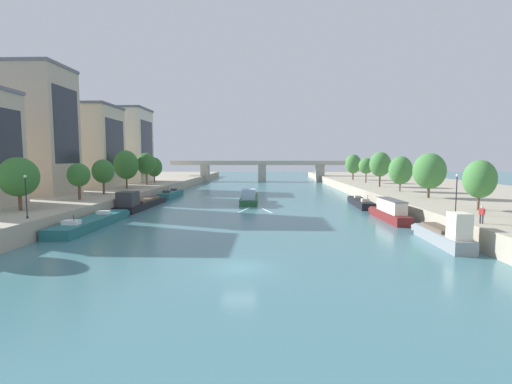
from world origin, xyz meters
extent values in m
plane|color=#42757F|center=(0.00, 0.00, 0.00)|extent=(400.00, 400.00, 0.00)
cube|color=#A89E89|center=(-38.58, 55.00, 1.06)|extent=(36.00, 170.00, 2.11)
cube|color=#A89E89|center=(38.58, 55.00, 1.06)|extent=(36.00, 170.00, 2.11)
cube|color=#235633|center=(-1.40, 42.45, 0.46)|extent=(3.41, 16.49, 0.93)
cube|color=#235633|center=(-1.59, 51.01, 0.56)|extent=(2.92, 1.27, 0.82)
cube|color=#235633|center=(-1.40, 42.45, 0.96)|extent=(3.48, 16.49, 0.06)
cube|color=#9EBCD6|center=(-1.28, 36.87, 1.88)|extent=(2.36, 3.33, 1.79)
cube|color=black|center=(-1.31, 38.52, 2.15)|extent=(1.83, 0.07, 0.50)
cube|color=brown|center=(-1.44, 44.09, 1.17)|extent=(2.57, 8.59, 0.36)
cylinder|color=#232328|center=(-0.83, 37.54, 1.54)|extent=(0.07, 0.07, 1.10)
cube|color=silver|center=(1.87, 29.98, 0.01)|extent=(2.12, 5.84, 0.03)
cube|color=silver|center=(-1.73, 29.90, 0.01)|extent=(1.87, 5.89, 0.03)
cube|color=#23666B|center=(-18.79, 15.18, 0.52)|extent=(3.04, 14.88, 1.04)
cube|color=#23666B|center=(-18.78, 22.97, 0.62)|extent=(2.87, 1.23, 0.88)
cube|color=#23666B|center=(-18.79, 15.18, 1.07)|extent=(3.10, 14.88, 0.06)
cube|color=white|center=(-18.79, 18.45, 1.30)|extent=(1.51, 0.90, 0.40)
cube|color=white|center=(-18.80, 11.02, 1.34)|extent=(1.66, 1.10, 0.48)
cylinder|color=#232328|center=(-18.34, 10.72, 1.65)|extent=(0.07, 0.07, 1.10)
cube|color=black|center=(-18.97, 32.73, 0.47)|extent=(3.64, 15.91, 0.93)
cube|color=black|center=(-18.80, 41.01, 0.56)|extent=(3.17, 1.27, 0.83)
cube|color=black|center=(-18.97, 32.73, 0.96)|extent=(3.71, 15.91, 0.06)
cube|color=#38383D|center=(-19.09, 27.35, 2.07)|extent=(2.55, 3.22, 2.16)
cube|color=black|center=(-19.05, 28.94, 2.39)|extent=(1.99, 0.07, 0.60)
cube|color=brown|center=(-18.94, 34.32, 1.17)|extent=(2.76, 8.29, 0.36)
cylinder|color=#232328|center=(-18.58, 27.97, 1.54)|extent=(0.07, 0.07, 1.10)
cube|color=#23666B|center=(-18.32, 48.63, 0.59)|extent=(2.42, 11.44, 1.18)
cube|color=#23666B|center=(-18.32, 54.70, 0.71)|extent=(2.30, 1.25, 0.96)
cube|color=#23666B|center=(-18.32, 48.63, 1.21)|extent=(2.47, 11.44, 0.06)
cube|color=#38383D|center=(-18.32, 51.15, 1.44)|extent=(1.21, 0.90, 0.40)
cube|color=#38383D|center=(-18.32, 45.43, 1.48)|extent=(1.33, 1.10, 0.48)
cylinder|color=#232328|center=(-17.95, 45.20, 1.79)|extent=(0.07, 0.07, 1.10)
cube|color=gray|center=(18.69, 8.10, 0.57)|extent=(2.13, 9.11, 1.14)
cube|color=gray|center=(18.81, 12.98, 0.68)|extent=(1.85, 1.28, 0.93)
cube|color=gray|center=(18.69, 8.10, 1.17)|extent=(2.17, 9.11, 0.06)
cube|color=beige|center=(18.62, 5.02, 2.33)|extent=(1.48, 1.85, 2.27)
cube|color=black|center=(18.64, 5.93, 2.67)|extent=(1.15, 0.06, 0.63)
cube|color=brown|center=(18.72, 9.01, 1.38)|extent=(1.61, 4.75, 0.36)
cylinder|color=#232328|center=(18.92, 5.37, 1.75)|extent=(0.07, 0.07, 1.10)
cube|color=maroon|center=(18.17, 21.42, 0.55)|extent=(2.24, 10.45, 1.10)
cube|color=maroon|center=(18.02, 26.97, 0.66)|extent=(1.89, 1.28, 0.92)
cube|color=maroon|center=(18.17, 21.42, 1.13)|extent=(2.28, 10.45, 0.06)
cube|color=beige|center=(18.18, 20.90, 1.96)|extent=(1.78, 6.70, 1.59)
cube|color=#4C4C51|center=(18.18, 20.90, 2.79)|extent=(1.91, 6.90, 0.08)
cylinder|color=#232328|center=(18.55, 18.31, 1.71)|extent=(0.07, 0.07, 1.10)
cube|color=black|center=(18.01, 35.76, 0.55)|extent=(2.59, 12.19, 1.10)
cube|color=black|center=(18.26, 42.17, 0.66)|extent=(2.06, 1.31, 0.91)
cube|color=black|center=(18.01, 35.76, 1.13)|extent=(2.64, 12.20, 0.06)
cube|color=beige|center=(18.11, 38.43, 1.36)|extent=(1.10, 0.94, 0.40)
cube|color=beige|center=(17.88, 32.37, 1.40)|extent=(1.21, 1.14, 0.48)
cylinder|color=#232328|center=(18.19, 32.12, 1.71)|extent=(0.07, 0.07, 1.10)
cylinder|color=brown|center=(-26.56, 14.30, 3.44)|extent=(0.40, 0.40, 2.66)
ellipsoid|color=#336B2D|center=(-26.56, 14.30, 6.02)|extent=(4.34, 4.34, 4.53)
cylinder|color=brown|center=(-25.62, 25.71, 3.45)|extent=(0.40, 0.40, 2.68)
ellipsoid|color=#336B2D|center=(-25.62, 25.71, 5.74)|extent=(3.22, 3.22, 3.45)
cylinder|color=brown|center=(-25.61, 33.58, 3.51)|extent=(0.35, 0.35, 2.79)
ellipsoid|color=#336B2D|center=(-25.61, 33.58, 6.00)|extent=(3.60, 3.60, 3.98)
cylinder|color=brown|center=(-26.00, 44.51, 3.71)|extent=(0.32, 0.32, 3.20)
ellipsoid|color=#336B2D|center=(-26.00, 44.51, 6.89)|extent=(4.74, 4.74, 5.72)
cylinder|color=brown|center=(-25.64, 55.33, 3.86)|extent=(0.35, 0.35, 3.49)
ellipsoid|color=#336B2D|center=(-25.64, 55.33, 6.96)|extent=(4.33, 4.33, 4.94)
cylinder|color=brown|center=(-26.46, 63.49, 3.41)|extent=(0.32, 0.32, 2.60)
ellipsoid|color=#336B2D|center=(-26.46, 63.49, 6.04)|extent=(3.95, 3.95, 4.83)
cylinder|color=brown|center=(26.60, 16.28, 3.33)|extent=(0.27, 0.27, 2.42)
ellipsoid|color=#427F3D|center=(26.60, 16.28, 5.75)|extent=(3.55, 3.55, 4.41)
cylinder|color=brown|center=(26.77, 29.78, 3.43)|extent=(0.39, 0.39, 2.63)
ellipsoid|color=#427F3D|center=(26.77, 29.78, 6.24)|extent=(4.78, 4.78, 5.44)
cylinder|color=brown|center=(26.36, 40.66, 3.34)|extent=(0.25, 0.25, 2.45)
ellipsoid|color=#427F3D|center=(26.36, 40.66, 5.99)|extent=(4.19, 4.19, 5.17)
cylinder|color=brown|center=(26.16, 52.16, 3.79)|extent=(0.36, 0.36, 3.35)
ellipsoid|color=#427F3D|center=(26.16, 52.16, 6.92)|extent=(4.44, 4.44, 5.27)
cylinder|color=brown|center=(26.57, 64.62, 3.69)|extent=(0.29, 0.29, 3.16)
ellipsoid|color=#427F3D|center=(26.57, 64.62, 6.35)|extent=(3.69, 3.69, 3.92)
cylinder|color=brown|center=(26.44, 77.92, 3.64)|extent=(0.37, 0.37, 3.05)
ellipsoid|color=#427F3D|center=(26.44, 77.92, 6.66)|extent=(4.40, 4.40, 5.44)
cylinder|color=black|center=(-22.04, 8.83, 4.16)|extent=(0.11, 0.11, 4.09)
sphere|color=#EAE5C6|center=(-22.04, 8.83, 6.34)|extent=(0.28, 0.28, 0.28)
cylinder|color=black|center=(-22.04, 8.83, 2.21)|extent=(0.22, 0.22, 0.20)
cylinder|color=black|center=(22.32, 12.96, 4.15)|extent=(0.11, 0.11, 4.06)
sphere|color=#EAE5C6|center=(22.32, 12.96, 6.32)|extent=(0.28, 0.28, 0.28)
cylinder|color=black|center=(22.32, 12.96, 2.21)|extent=(0.22, 0.22, 0.20)
cube|color=#232833|center=(-31.24, 18.23, 10.12)|extent=(0.04, 7.57, 8.73)
cube|color=#B2A38E|center=(-36.78, 33.45, 12.52)|extent=(10.67, 9.24, 20.81)
cube|color=slate|center=(-36.78, 33.45, 23.18)|extent=(10.99, 9.52, 0.50)
cube|color=#232833|center=(-31.43, 33.45, 13.56)|extent=(0.04, 7.39, 12.49)
cube|color=beige|center=(-36.78, 49.60, 10.48)|extent=(13.13, 11.02, 16.74)
cube|color=#565B66|center=(-36.78, 49.60, 19.10)|extent=(13.53, 11.35, 0.50)
cube|color=#232833|center=(-30.20, 49.60, 11.32)|extent=(0.04, 8.82, 10.04)
cube|color=beige|center=(-36.78, 67.40, 11.37)|extent=(14.74, 10.83, 18.51)
cube|color=#565B66|center=(-36.78, 67.40, 20.87)|extent=(15.18, 11.15, 0.50)
cube|color=#232833|center=(-29.40, 67.40, 12.29)|extent=(0.04, 8.66, 11.10)
cube|color=#ADA899|center=(0.00, 103.13, 6.21)|extent=(65.17, 4.40, 0.60)
cube|color=#ADA899|center=(0.00, 101.13, 6.96)|extent=(65.17, 0.30, 0.90)
cube|color=#ADA899|center=(0.00, 105.13, 6.96)|extent=(65.17, 0.30, 0.90)
cube|color=#ADA899|center=(-20.58, 103.13, 2.95)|extent=(2.80, 3.60, 5.91)
cube|color=#ADA899|center=(0.00, 103.13, 2.95)|extent=(2.80, 3.60, 5.91)
cube|color=#ADA899|center=(20.58, 103.13, 2.95)|extent=(2.80, 3.60, 5.91)
cylinder|color=#2D2D38|center=(21.78, 7.47, 2.53)|extent=(0.13, 0.13, 0.84)
cylinder|color=#2D2D38|center=(21.92, 7.33, 2.53)|extent=(0.13, 0.13, 0.84)
cube|color=#DB3838|center=(21.85, 7.40, 3.23)|extent=(0.38, 0.38, 0.56)
sphere|color=beige|center=(21.85, 7.40, 3.63)|extent=(0.21, 0.21, 0.21)
cylinder|color=#DB3838|center=(21.69, 7.55, 3.23)|extent=(0.09, 0.09, 0.54)
cylinder|color=#DB3838|center=(22.01, 7.25, 3.23)|extent=(0.09, 0.09, 0.54)
camera|label=1|loc=(2.13, -26.19, 8.07)|focal=25.32mm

